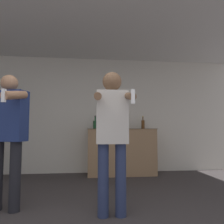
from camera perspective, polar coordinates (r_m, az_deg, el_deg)
The scene contains 8 objects.
wall_back at distance 4.94m, azimuth -8.43°, elevation -0.70°, with size 7.00×0.06×2.55m.
ceiling_slab at distance 3.65m, azimuth -9.20°, elevation 21.91°, with size 7.00×3.77×0.05m.
counter at distance 4.70m, azimuth 2.42°, elevation -10.23°, with size 1.44×0.57×0.96m.
bottle_brown_liquor at distance 4.70m, azimuth -4.41°, elevation -3.17°, with size 0.09×0.09×0.28m.
bottle_amber_bourbon at distance 4.73m, azimuth -0.15°, elevation -2.62°, with size 0.07×0.07×0.36m.
bottle_red_label at distance 4.85m, azimuth 8.10°, elevation -3.12°, with size 0.07×0.07×0.28m.
person_woman_foreground at distance 2.45m, azimuth 0.03°, elevation -4.49°, with size 0.42×0.53×1.61m.
person_man_side at distance 2.90m, azimuth -25.72°, elevation -3.94°, with size 0.60×0.59×1.62m.
Camera 1 is at (0.18, -1.65, 0.96)m, focal length 35.00 mm.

